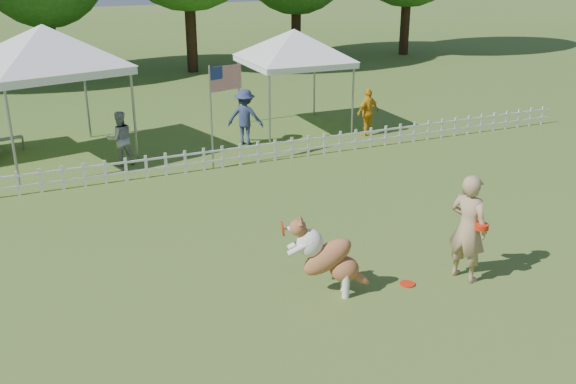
% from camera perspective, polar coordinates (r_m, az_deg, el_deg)
% --- Properties ---
extents(ground, '(120.00, 120.00, 0.00)m').
position_cam_1_polar(ground, '(11.20, 7.05, -8.17)').
color(ground, '#35601E').
rests_on(ground, ground).
extents(picket_fence, '(22.00, 0.08, 0.60)m').
position_cam_1_polar(picket_fence, '(16.96, -5.05, 3.24)').
color(picket_fence, white).
rests_on(picket_fence, ground).
extents(handler, '(0.66, 0.81, 1.91)m').
position_cam_1_polar(handler, '(11.33, 15.71, -3.08)').
color(handler, tan).
rests_on(handler, ground).
extents(dog, '(1.39, 0.94, 1.36)m').
position_cam_1_polar(dog, '(10.54, 3.63, -5.79)').
color(dog, brown).
rests_on(dog, ground).
extents(frisbee_on_turf, '(0.28, 0.28, 0.02)m').
position_cam_1_polar(frisbee_on_turf, '(11.30, 10.56, -8.03)').
color(frisbee_on_turf, red).
rests_on(frisbee_on_turf, ground).
extents(canopy_tent_left, '(4.19, 4.19, 3.53)m').
position_cam_1_polar(canopy_tent_left, '(18.24, -20.31, 8.04)').
color(canopy_tent_left, white).
rests_on(canopy_tent_left, ground).
extents(canopy_tent_right, '(3.00, 3.00, 3.06)m').
position_cam_1_polar(canopy_tent_right, '(20.28, 0.53, 9.81)').
color(canopy_tent_right, white).
rests_on(canopy_tent_right, ground).
extents(flag_pole, '(1.02, 0.40, 2.70)m').
position_cam_1_polar(flag_pole, '(16.56, -6.83, 6.51)').
color(flag_pole, gray).
rests_on(flag_pole, ground).
extents(spectator_a, '(0.73, 0.58, 1.46)m').
position_cam_1_polar(spectator_a, '(17.47, -14.69, 4.62)').
color(spectator_a, '#9A999E').
rests_on(spectator_a, ground).
extents(spectator_b, '(1.21, 1.08, 1.63)m').
position_cam_1_polar(spectator_b, '(18.80, -3.83, 6.66)').
color(spectator_b, navy).
rests_on(spectator_b, ground).
extents(spectator_c, '(0.92, 0.56, 1.46)m').
position_cam_1_polar(spectator_c, '(19.89, 7.11, 7.08)').
color(spectator_c, gold).
rests_on(spectator_c, ground).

